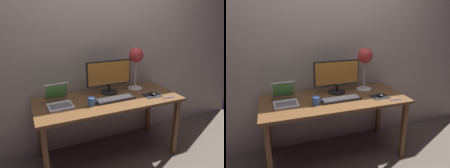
{
  "view_description": "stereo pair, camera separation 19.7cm",
  "coord_description": "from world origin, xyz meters",
  "views": [
    {
      "loc": [
        -0.84,
        -1.99,
        1.61
      ],
      "look_at": [
        0.02,
        -0.05,
        0.92
      ],
      "focal_mm": 33.42,
      "sensor_mm": 36.0,
      "label": 1
    },
    {
      "loc": [
        -0.65,
        -2.06,
        1.61
      ],
      "look_at": [
        0.02,
        -0.05,
        0.92
      ],
      "focal_mm": 33.42,
      "sensor_mm": 36.0,
      "label": 2
    }
  ],
  "objects": [
    {
      "name": "ground_plane",
      "position": [
        0.0,
        0.0,
        0.0
      ],
      "size": [
        4.8,
        4.8,
        0.0
      ],
      "primitive_type": "plane",
      "color": "brown",
      "rests_on": "ground"
    },
    {
      "name": "back_wall",
      "position": [
        0.0,
        0.4,
        1.3
      ],
      "size": [
        4.8,
        0.06,
        2.6
      ],
      "primitive_type": "cube",
      "color": "#B2A893",
      "rests_on": "ground"
    },
    {
      "name": "desk",
      "position": [
        0.0,
        0.0,
        0.66
      ],
      "size": [
        1.6,
        0.7,
        0.74
      ],
      "color": "brown",
      "rests_on": "ground"
    },
    {
      "name": "monitor",
      "position": [
        0.08,
        0.16,
        0.96
      ],
      "size": [
        0.54,
        0.21,
        0.39
      ],
      "color": "black",
      "rests_on": "desk"
    },
    {
      "name": "keyboard_main",
      "position": [
        0.05,
        -0.07,
        0.75
      ],
      "size": [
        0.44,
        0.15,
        0.03
      ],
      "color": "#28282B",
      "rests_on": "desk"
    },
    {
      "name": "laptop",
      "position": [
        -0.53,
        0.06,
        0.8
      ],
      "size": [
        0.26,
        0.33,
        0.22
      ],
      "color": "silver",
      "rests_on": "desk"
    },
    {
      "name": "desk_lamp",
      "position": [
        0.43,
        0.16,
        1.13
      ],
      "size": [
        0.18,
        0.18,
        0.52
      ],
      "color": "beige",
      "rests_on": "desk"
    },
    {
      "name": "mousepad",
      "position": [
        0.5,
        -0.12,
        0.74
      ],
      "size": [
        0.2,
        0.16,
        0.0
      ],
      "primitive_type": "cube",
      "color": "black",
      "rests_on": "desk"
    },
    {
      "name": "mouse",
      "position": [
        0.5,
        -0.12,
        0.76
      ],
      "size": [
        0.06,
        0.1,
        0.03
      ],
      "primitive_type": "ellipsoid",
      "color": "black",
      "rests_on": "mousepad"
    },
    {
      "name": "coffee_mug",
      "position": [
        -0.23,
        -0.11,
        0.78
      ],
      "size": [
        0.11,
        0.07,
        0.09
      ],
      "color": "#3F72CC",
      "rests_on": "desk"
    },
    {
      "name": "pen",
      "position": [
        0.62,
        -0.26,
        0.74
      ],
      "size": [
        0.14,
        0.01,
        0.01
      ],
      "primitive_type": "cylinder",
      "rotation": [
        0.0,
        1.57,
        -0.05
      ],
      "color": "#2633A5",
      "rests_on": "desk"
    }
  ]
}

